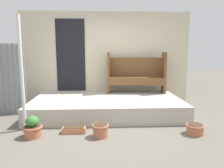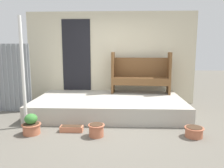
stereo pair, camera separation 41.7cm
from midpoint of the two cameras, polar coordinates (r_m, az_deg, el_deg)
ground_plane at (r=4.53m, az=2.00°, el=-11.16°), size 24.00×24.00×0.00m
porch_slab at (r=5.42m, az=1.43°, el=-5.62°), size 3.56×1.98×0.38m
house_wall at (r=6.27m, az=1.24°, el=6.70°), size 4.76×0.08×2.60m
support_post at (r=4.53m, az=-19.83°, el=2.63°), size 0.06×0.06×2.20m
bench at (r=5.99m, az=9.49°, el=2.85°), size 1.59×0.51×1.10m
flower_pot_left at (r=4.32m, az=-17.74°, el=-10.26°), size 0.36×0.36×0.39m
flower_pot_middle at (r=4.03m, az=-1.10°, el=-11.87°), size 0.31×0.31×0.23m
flower_pot_right at (r=4.35m, az=23.29°, el=-11.35°), size 0.35×0.35×0.19m
planter_box_rect at (r=4.31m, az=-7.76°, el=-11.52°), size 0.44×0.17×0.11m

